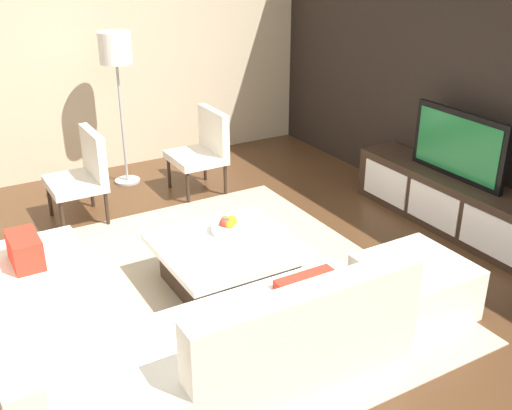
# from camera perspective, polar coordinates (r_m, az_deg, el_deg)

# --- Properties ---
(ground_plane) EXTENTS (14.00, 14.00, 0.00)m
(ground_plane) POSITION_cam_1_polar(r_m,az_deg,el_deg) (4.77, -3.05, -8.43)
(ground_plane) COLOR #4C301C
(feature_wall_back) EXTENTS (6.40, 0.12, 2.80)m
(feature_wall_back) POSITION_cam_1_polar(r_m,az_deg,el_deg) (5.87, 21.16, 11.17)
(feature_wall_back) COLOR black
(feature_wall_back) RESTS_ON ground
(side_wall_left) EXTENTS (0.12, 5.20, 2.80)m
(side_wall_left) POSITION_cam_1_polar(r_m,az_deg,el_deg) (7.17, -14.08, 14.20)
(side_wall_left) COLOR beige
(side_wall_left) RESTS_ON ground
(area_rug) EXTENTS (3.24, 2.80, 0.01)m
(area_rug) POSITION_cam_1_polar(r_m,az_deg,el_deg) (4.84, -3.60, -7.82)
(area_rug) COLOR tan
(area_rug) RESTS_ON ground
(media_console) EXTENTS (2.13, 0.46, 0.50)m
(media_console) POSITION_cam_1_polar(r_m,az_deg,el_deg) (5.99, 17.66, 0.27)
(media_console) COLOR #332319
(media_console) RESTS_ON ground
(television) EXTENTS (1.04, 0.06, 0.62)m
(television) POSITION_cam_1_polar(r_m,az_deg,el_deg) (5.80, 18.36, 5.32)
(television) COLOR black
(television) RESTS_ON media_console
(sectional_couch) EXTENTS (2.35, 2.36, 0.80)m
(sectional_couch) POSITION_cam_1_polar(r_m,az_deg,el_deg) (3.96, -11.03, -11.82)
(sectional_couch) COLOR silver
(sectional_couch) RESTS_ON ground
(coffee_table) EXTENTS (1.00, 1.04, 0.38)m
(coffee_table) POSITION_cam_1_polar(r_m,az_deg,el_deg) (4.78, -2.59, -5.51)
(coffee_table) COLOR #332319
(coffee_table) RESTS_ON ground
(accent_chair_near) EXTENTS (0.57, 0.50, 0.87)m
(accent_chair_near) POSITION_cam_1_polar(r_m,az_deg,el_deg) (6.01, -15.78, 3.09)
(accent_chair_near) COLOR #332319
(accent_chair_near) RESTS_ON ground
(floor_lamp) EXTENTS (0.34, 0.34, 1.64)m
(floor_lamp) POSITION_cam_1_polar(r_m,az_deg,el_deg) (6.60, -12.93, 13.35)
(floor_lamp) COLOR #A5A5AA
(floor_lamp) RESTS_ON ground
(ottoman) EXTENTS (0.70, 0.70, 0.40)m
(ottoman) POSITION_cam_1_polar(r_m,az_deg,el_deg) (4.64, 14.57, -7.39)
(ottoman) COLOR silver
(ottoman) RESTS_ON ground
(fruit_bowl) EXTENTS (0.28, 0.28, 0.13)m
(fruit_bowl) POSITION_cam_1_polar(r_m,az_deg,el_deg) (4.85, -2.60, -1.98)
(fruit_bowl) COLOR silver
(fruit_bowl) RESTS_ON coffee_table
(accent_chair_far) EXTENTS (0.57, 0.51, 0.87)m
(accent_chair_far) POSITION_cam_1_polar(r_m,az_deg,el_deg) (6.49, -4.89, 5.49)
(accent_chair_far) COLOR #332319
(accent_chair_far) RESTS_ON ground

